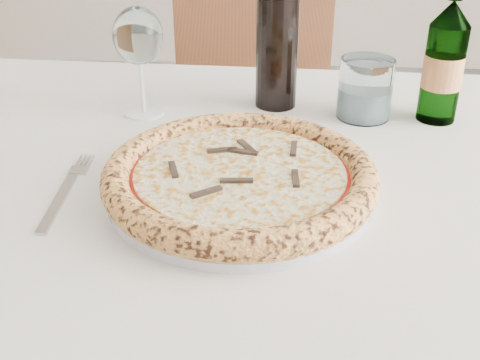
% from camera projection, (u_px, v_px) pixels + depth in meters
% --- Properties ---
extents(dining_table, '(1.40, 0.86, 0.76)m').
position_uv_depth(dining_table, '(245.00, 215.00, 0.89)').
color(dining_table, brown).
rests_on(dining_table, floor).
extents(chair_far, '(0.50, 0.50, 0.93)m').
position_uv_depth(chair_far, '(257.00, 100.00, 1.65)').
color(chair_far, brown).
rests_on(chair_far, floor).
extents(plate, '(0.33, 0.33, 0.02)m').
position_uv_depth(plate, '(240.00, 188.00, 0.75)').
color(plate, white).
rests_on(plate, dining_table).
extents(pizza, '(0.34, 0.34, 0.04)m').
position_uv_depth(pizza, '(240.00, 175.00, 0.74)').
color(pizza, tan).
rests_on(pizza, plate).
extents(fork, '(0.02, 0.20, 0.00)m').
position_uv_depth(fork, '(65.00, 192.00, 0.76)').
color(fork, '#AFAFAF').
rests_on(fork, dining_table).
extents(wine_glass, '(0.08, 0.08, 0.17)m').
position_uv_depth(wine_glass, '(138.00, 39.00, 0.93)').
color(wine_glass, white).
rests_on(wine_glass, dining_table).
extents(tumbler, '(0.09, 0.09, 0.10)m').
position_uv_depth(tumbler, '(365.00, 93.00, 0.96)').
color(tumbler, silver).
rests_on(tumbler, dining_table).
extents(beer_bottle, '(0.06, 0.06, 0.24)m').
position_uv_depth(beer_bottle, '(444.00, 62.00, 0.92)').
color(beer_bottle, '#295E24').
rests_on(beer_bottle, dining_table).
extents(wine_bottle, '(0.07, 0.07, 0.28)m').
position_uv_depth(wine_bottle, '(277.00, 35.00, 0.96)').
color(wine_bottle, black).
rests_on(wine_bottle, dining_table).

